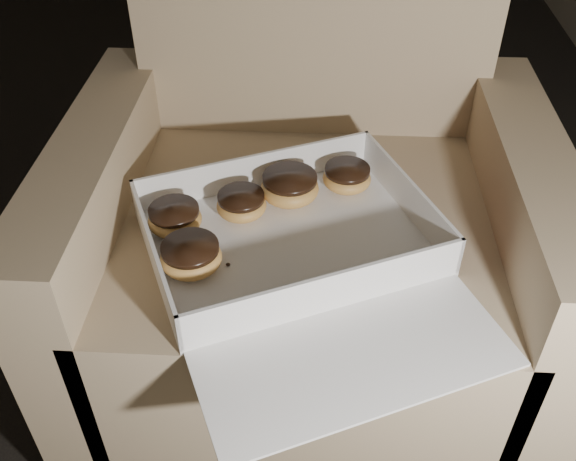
# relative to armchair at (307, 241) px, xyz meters

# --- Properties ---
(armchair) EXTENTS (0.84, 0.71, 0.88)m
(armchair) POSITION_rel_armchair_xyz_m (0.00, 0.00, 0.00)
(armchair) COLOR #978160
(armchair) RESTS_ON floor
(bakery_box) EXTENTS (0.60, 0.64, 0.07)m
(bakery_box) POSITION_rel_armchair_xyz_m (-0.01, -0.18, 0.13)
(bakery_box) COLOR white
(bakery_box) RESTS_ON armchair
(donut_a) EXTENTS (0.10, 0.10, 0.05)m
(donut_a) POSITION_rel_armchair_xyz_m (-0.03, -0.04, 0.15)
(donut_a) COLOR #E4AC4F
(donut_a) RESTS_ON bakery_box
(donut_b) EXTENTS (0.09, 0.09, 0.04)m
(donut_b) POSITION_rel_armchair_xyz_m (-0.21, -0.13, 0.15)
(donut_b) COLOR #E4AC4F
(donut_b) RESTS_ON bakery_box
(donut_c) EXTENTS (0.09, 0.09, 0.04)m
(donut_c) POSITION_rel_armchair_xyz_m (0.07, 0.00, 0.15)
(donut_c) COLOR #E4AC4F
(donut_c) RESTS_ON bakery_box
(donut_d) EXTENTS (0.09, 0.09, 0.05)m
(donut_d) POSITION_rel_armchair_xyz_m (-0.17, -0.22, 0.15)
(donut_d) COLOR #E4AC4F
(donut_d) RESTS_ON bakery_box
(donut_e) EXTENTS (0.08, 0.08, 0.04)m
(donut_e) POSITION_rel_armchair_xyz_m (-0.11, -0.08, 0.15)
(donut_e) COLOR #E4AC4F
(donut_e) RESTS_ON bakery_box
(crumb_a) EXTENTS (0.01, 0.01, 0.00)m
(crumb_a) POSITION_rel_armchair_xyz_m (0.02, -0.26, 0.13)
(crumb_a) COLOR black
(crumb_a) RESTS_ON bakery_box
(crumb_b) EXTENTS (0.01, 0.01, 0.00)m
(crumb_b) POSITION_rel_armchair_xyz_m (0.05, -0.26, 0.13)
(crumb_b) COLOR black
(crumb_b) RESTS_ON bakery_box
(crumb_c) EXTENTS (0.01, 0.01, 0.00)m
(crumb_c) POSITION_rel_armchair_xyz_m (-0.12, -0.21, 0.13)
(crumb_c) COLOR black
(crumb_c) RESTS_ON bakery_box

